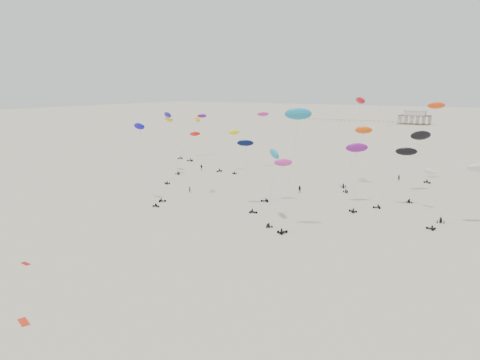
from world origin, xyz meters
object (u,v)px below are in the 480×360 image
Objects in this scene: rig_4 at (435,119)px; spectator_0 at (190,193)px; rig_0 at (358,117)px; rig_9 at (193,142)px; pavilion_main at (415,118)px.

rig_4 is 71.23m from spectator_0.
rig_0 is 1.76× the size of rig_9.
pavilion_main is 225.40m from rig_0.
rig_0 reaches higher than rig_9.
pavilion_main is 209.09m from rig_9.
rig_4 reaches higher than rig_9.
rig_4 is 1.61× the size of rig_9.
rig_0 is at bearing -126.82° from spectator_0.
pavilion_main is at bearing -79.63° from spectator_0.
rig_0 is 23.97m from rig_4.
rig_9 reaches higher than pavilion_main.
pavilion_main is 253.16m from spectator_0.
rig_4 is 85.58m from rig_9.
rig_9 is 59.30m from spectator_0.
rig_9 is (-67.88, 19.20, -12.75)m from rig_0.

